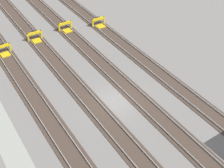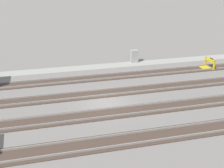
{
  "view_description": "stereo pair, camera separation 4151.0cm",
  "coord_description": "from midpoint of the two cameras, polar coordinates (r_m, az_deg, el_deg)",
  "views": [
    {
      "loc": [
        19.56,
        -12.85,
        20.89
      ],
      "look_at": [
        -0.62,
        -0.0,
        1.8
      ],
      "focal_mm": 50.0,
      "sensor_mm": 36.0,
      "label": 1
    },
    {
      "loc": [
        6.09,
        25.38,
        11.95
      ],
      "look_at": [
        -0.62,
        -0.0,
        1.8
      ],
      "focal_mm": 50.0,
      "sensor_mm": 36.0,
      "label": 2
    }
  ],
  "objects": [
    {
      "name": "rail_track_nearest",
      "position": [
        24.52,
        23.7,
        -22.94
      ],
      "size": [
        90.0,
        2.23,
        0.21
      ],
      "color": "#47382D",
      "rests_on": "ground"
    },
    {
      "name": "bumper_stop_nearest_track",
      "position": [
        34.19,
        43.95,
        -13.17
      ],
      "size": [
        1.37,
        2.01,
        1.22
      ],
      "color": "gold",
      "rests_on": "ground"
    },
    {
      "name": "rail_track_middle",
      "position": [
        21.18,
        42.08,
        -36.79
      ],
      "size": [
        90.0,
        2.24,
        0.21
      ],
      "color": "#47382D",
      "rests_on": "ground"
    },
    {
      "name": "ground_plane",
      "position": [
        21.76,
        36.43,
        -33.31
      ],
      "size": [
        400.0,
        400.0,
        0.0
      ],
      "primitive_type": "plane",
      "color": "gray"
    },
    {
      "name": "rail_track_near_inner",
      "position": [
        22.47,
        31.57,
        -29.67
      ],
      "size": [
        90.0,
        2.24,
        0.21
      ],
      "color": "#47382D",
      "rests_on": "ground"
    },
    {
      "name": "service_walkway",
      "position": [
        26.91,
        18.29,
        -17.72
      ],
      "size": [
        54.0,
        2.0,
        0.01
      ],
      "primitive_type": "cube",
      "color": "#9E9E93",
      "rests_on": "ground"
    },
    {
      "name": "rail_track_far_inner",
      "position": [
        20.81,
        55.68,
        -43.24
      ],
      "size": [
        90.0,
        2.23,
        0.21
      ],
      "color": "#47382D",
      "rests_on": "ground"
    },
    {
      "name": "electrical_cabinet",
      "position": [
        30.58,
        28.54,
        -12.47
      ],
      "size": [
        0.9,
        0.73,
        1.6
      ],
      "color": "#9E9E99",
      "rests_on": "ground"
    }
  ]
}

